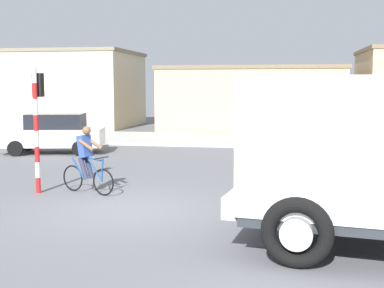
% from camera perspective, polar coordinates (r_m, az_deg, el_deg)
% --- Properties ---
extents(ground_plane, '(120.00, 120.00, 0.00)m').
position_cam_1_polar(ground_plane, '(11.43, -7.20, -7.34)').
color(ground_plane, slate).
extents(sidewalk_far, '(80.00, 5.00, 0.16)m').
position_cam_1_polar(sidewalk_far, '(24.84, 2.31, 0.50)').
color(sidewalk_far, '#ADADA8').
rests_on(sidewalk_far, ground).
extents(cyclist, '(1.62, 0.76, 1.72)m').
position_cam_1_polar(cyclist, '(13.14, -11.74, -1.74)').
color(cyclist, black).
rests_on(cyclist, ground).
extents(traffic_light_pole, '(0.24, 0.43, 3.20)m').
position_cam_1_polar(traffic_light_pole, '(13.42, -17.03, 3.45)').
color(traffic_light_pole, red).
rests_on(traffic_light_pole, ground).
extents(car_red_near, '(4.26, 2.48, 1.60)m').
position_cam_1_polar(car_red_near, '(21.18, -15.30, 1.20)').
color(car_red_near, white).
rests_on(car_red_near, ground).
extents(building_corner_left, '(11.45, 7.27, 4.94)m').
position_cam_1_polar(building_corner_left, '(35.62, -15.57, 6.00)').
color(building_corner_left, beige).
rests_on(building_corner_left, ground).
extents(building_mid_block, '(10.48, 6.28, 3.80)m').
position_cam_1_polar(building_mid_block, '(30.25, 6.74, 5.04)').
color(building_mid_block, '#D1B284').
rests_on(building_mid_block, ground).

